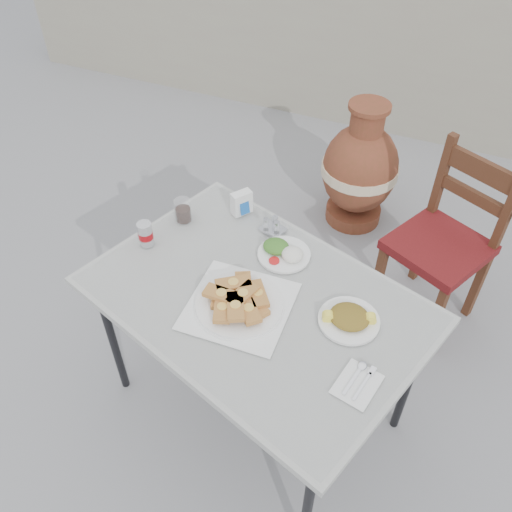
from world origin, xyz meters
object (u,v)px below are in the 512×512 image
at_px(pide_plate, 239,300).
at_px(napkin_holder, 242,203).
at_px(soda_can, 146,234).
at_px(condiment_caddy, 273,227).
at_px(cafe_table, 256,306).
at_px(salad_chopped_plate, 349,318).
at_px(chair, 445,241).
at_px(salad_rice_plate, 284,252).
at_px(terracotta_urn, 360,170).
at_px(cola_glass, 183,212).

height_order(pide_plate, napkin_holder, napkin_holder).
bearing_deg(soda_can, napkin_holder, 50.87).
bearing_deg(condiment_caddy, pide_plate, -84.33).
xyz_separation_m(cafe_table, soda_can, (-0.50, 0.09, 0.10)).
relative_size(salad_chopped_plate, chair, 0.24).
bearing_deg(soda_can, salad_rice_plate, 16.28).
xyz_separation_m(pide_plate, condiment_caddy, (-0.04, 0.42, -0.01)).
relative_size(soda_can, condiment_caddy, 0.95).
height_order(salad_chopped_plate, condiment_caddy, condiment_caddy).
xyz_separation_m(cafe_table, condiment_caddy, (-0.08, 0.35, 0.07)).
distance_m(soda_can, napkin_holder, 0.42).
bearing_deg(cafe_table, soda_can, 170.23).
xyz_separation_m(pide_plate, terracotta_urn, (0.07, 1.49, -0.40)).
bearing_deg(salad_chopped_plate, cafe_table, -176.47).
bearing_deg(condiment_caddy, napkin_holder, 160.70).
relative_size(cafe_table, pide_plate, 3.74).
distance_m(salad_rice_plate, cola_glass, 0.46).
relative_size(salad_rice_plate, condiment_caddy, 1.87).
bearing_deg(cafe_table, terracotta_urn, 88.45).
distance_m(cafe_table, soda_can, 0.52).
bearing_deg(terracotta_urn, cafe_table, -91.55).
xyz_separation_m(cola_glass, chair, (1.02, 0.60, -0.30)).
relative_size(cafe_table, chair, 1.53).
bearing_deg(napkin_holder, salad_rice_plate, 0.47).
bearing_deg(salad_chopped_plate, chair, 73.89).
distance_m(salad_rice_plate, salad_chopped_plate, 0.39).
bearing_deg(salad_chopped_plate, napkin_holder, 145.98).
distance_m(cafe_table, terracotta_urn, 1.46).
distance_m(cafe_table, chair, 1.07).
bearing_deg(cola_glass, pide_plate, -39.71).
bearing_deg(salad_rice_plate, terracotta_urn, 88.80).
relative_size(salad_rice_plate, chair, 0.23).
height_order(chair, terracotta_urn, chair).
relative_size(cafe_table, soda_can, 13.33).
bearing_deg(pide_plate, napkin_holder, 113.31).
bearing_deg(condiment_caddy, chair, 38.30).
height_order(salad_chopped_plate, cola_glass, cola_glass).
relative_size(pide_plate, salad_rice_plate, 1.80).
xyz_separation_m(salad_chopped_plate, soda_can, (-0.84, 0.07, 0.03)).
bearing_deg(salad_rice_plate, napkin_holder, 145.76).
xyz_separation_m(salad_chopped_plate, cola_glass, (-0.78, 0.25, 0.03)).
bearing_deg(soda_can, cola_glass, 71.53).
height_order(soda_can, cola_glass, soda_can).
height_order(salad_rice_plate, salad_chopped_plate, salad_rice_plate).
xyz_separation_m(cafe_table, pide_plate, (-0.04, -0.06, 0.08)).
xyz_separation_m(pide_plate, soda_can, (-0.47, 0.15, 0.02)).
xyz_separation_m(condiment_caddy, terracotta_urn, (0.12, 1.08, -0.39)).
height_order(salad_chopped_plate, terracotta_urn, terracotta_urn).
bearing_deg(chair, salad_rice_plate, -105.45).
distance_m(salad_chopped_plate, cola_glass, 0.82).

